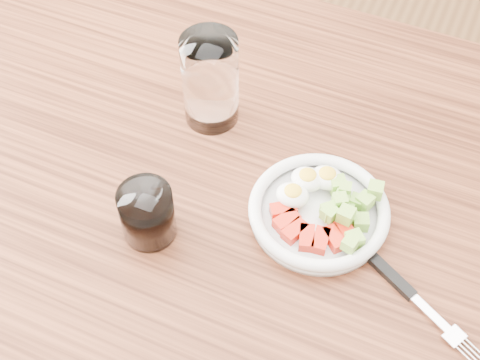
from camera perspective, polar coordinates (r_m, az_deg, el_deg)
name	(u,v)px	position (r m, az deg, el deg)	size (l,w,h in m)	color
dining_table	(243,241)	(0.99, 0.30, -5.19)	(1.50, 0.90, 0.77)	brown
bowl	(320,209)	(0.89, 6.82, -2.49)	(0.19, 0.19, 0.05)	white
fork	(400,284)	(0.86, 13.47, -8.63)	(0.20, 0.12, 0.01)	black
water_glass	(210,81)	(0.96, -2.55, 8.46)	(0.08, 0.08, 0.14)	white
coffee_glass	(147,214)	(0.86, -7.92, -2.89)	(0.07, 0.07, 0.08)	white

